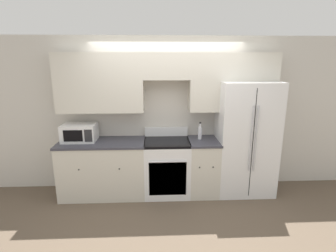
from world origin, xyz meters
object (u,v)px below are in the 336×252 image
object	(u,v)px
oven_range	(167,167)
microwave	(80,132)
bottle	(200,132)
refrigerator	(245,138)

from	to	relation	value
oven_range	microwave	bearing A→B (deg)	177.08
oven_range	bottle	size ratio (longest dim) A/B	3.76
microwave	bottle	size ratio (longest dim) A/B	1.84
refrigerator	microwave	world-z (taller)	refrigerator
refrigerator	bottle	world-z (taller)	refrigerator
oven_range	refrigerator	world-z (taller)	refrigerator
refrigerator	bottle	distance (m)	0.77
oven_range	refrigerator	size ratio (longest dim) A/B	0.58
bottle	microwave	bearing A→B (deg)	-179.84
oven_range	microwave	distance (m)	1.54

